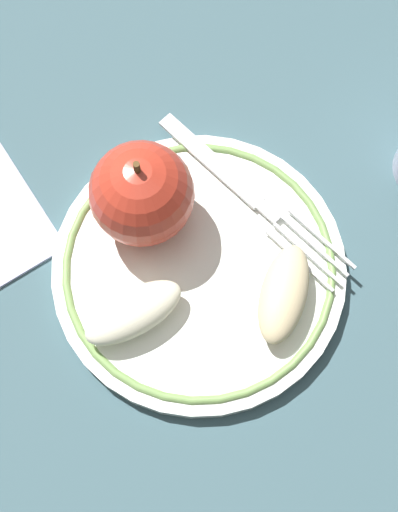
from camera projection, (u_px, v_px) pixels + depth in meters
The scene contains 6 objects.
ground_plane at pixel (198, 294), 0.52m from camera, with size 2.00×2.00×0.00m, color #3C5961.
plate at pixel (199, 268), 0.52m from camera, with size 0.21×0.21×0.02m.
apple_red_whole at pixel (142, 194), 0.49m from camera, with size 0.07×0.07×0.08m.
apple_slice_front at pixel (284, 294), 0.49m from camera, with size 0.07×0.03×0.02m, color beige.
apple_slice_back at pixel (133, 313), 0.49m from camera, with size 0.07×0.03×0.02m, color #F2ECCB.
fork at pixel (246, 191), 0.53m from camera, with size 0.18×0.03×0.00m.
Camera 1 is at (-0.11, 0.10, 0.50)m, focal length 50.00 mm.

